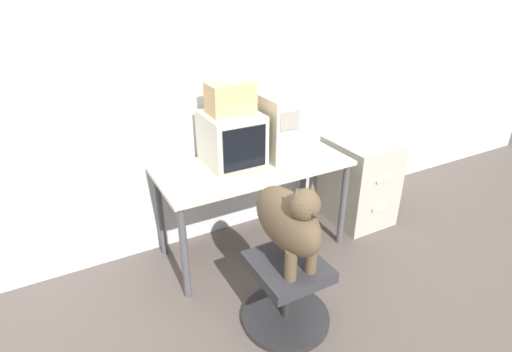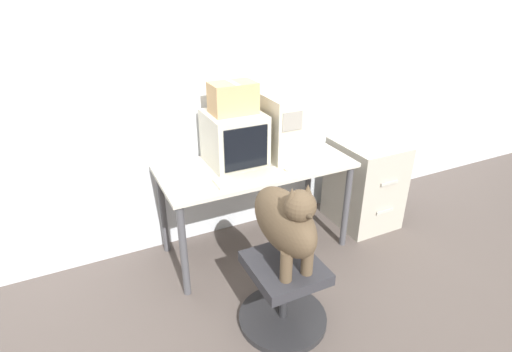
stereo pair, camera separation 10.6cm
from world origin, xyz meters
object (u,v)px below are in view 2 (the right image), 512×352
Objects in this scene: office_chair at (284,293)px; crt_monitor at (234,139)px; keyboard at (249,178)px; dog at (286,221)px; filing_cabinet at (364,183)px; cardboard_box at (233,98)px; pc_tower at (277,126)px.

crt_monitor is at bearing 86.20° from office_chair.
dog is (-0.04, -0.57, -0.00)m from keyboard.
cardboard_box is (-1.16, 0.13, 0.86)m from filing_cabinet.
keyboard is at bearing 86.52° from office_chair.
pc_tower is at bearing 65.03° from dog.
dog is 1.47m from filing_cabinet.
keyboard is 1.25m from filing_cabinet.
dog is at bearing -93.80° from cardboard_box.
office_chair is at bearing -93.78° from cardboard_box.
pc_tower is 0.85× the size of office_chair.
keyboard is 0.57m from dog.
cardboard_box is at bearing 173.43° from filing_cabinet.
filing_cabinet is at bearing -6.57° from cardboard_box.
crt_monitor is 0.30m from cardboard_box.
cardboard_box is (0.02, 0.30, 0.48)m from keyboard.
filing_cabinet is at bearing 7.90° from keyboard.
dog is 0.99m from cardboard_box.
dog reaches higher than filing_cabinet.
filing_cabinet is (1.18, 0.16, -0.38)m from keyboard.
keyboard is at bearing -172.10° from filing_cabinet.
cardboard_box is (-0.34, 0.02, 0.25)m from pc_tower.
keyboard is at bearing 86.49° from dog.
pc_tower is at bearing -2.75° from crt_monitor.
filing_cabinet is at bearing 31.33° from office_chair.
keyboard reaches higher than office_chair.
crt_monitor reaches higher than office_chair.
cardboard_box reaches higher than keyboard.
cardboard_box is (0.06, 0.87, 1.01)m from office_chair.
office_chair is 1.33m from cardboard_box.
cardboard_box is (-0.00, 0.00, 0.30)m from crt_monitor.
crt_monitor reaches higher than dog.
crt_monitor is 1.12m from office_chair.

